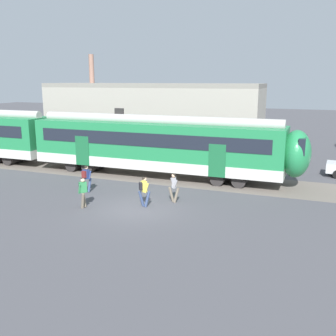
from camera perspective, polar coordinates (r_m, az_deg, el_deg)
ground_plane at (r=21.05m, az=-4.45°, el=-5.94°), size 160.00×160.00×0.00m
track_bed at (r=33.93m, az=-19.32°, el=0.55°), size 80.00×4.40×0.01m
commuter_train at (r=32.00m, az=-16.22°, el=4.16°), size 38.05×3.07×4.73m
pedestrian_navy at (r=24.26m, az=-11.80°, el=-1.23°), size 0.61×0.61×1.67m
pedestrian_green at (r=21.40m, az=-12.26°, el=-3.11°), size 0.54×0.67×1.67m
pedestrian_yellow at (r=21.10m, az=-3.53°, el=-3.06°), size 0.70×0.51×1.67m
pedestrian_grey at (r=21.85m, az=0.85°, el=-2.56°), size 0.71×0.52×1.67m
background_building at (r=38.36m, az=-2.62°, el=7.41°), size 21.22×5.00×9.20m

